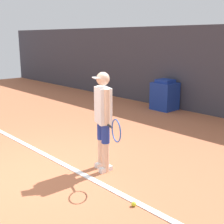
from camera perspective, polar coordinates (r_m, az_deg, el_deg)
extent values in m
plane|color=#B76642|center=(5.36, -14.43, -11.42)|extent=(24.00, 24.00, 0.00)
cube|color=#383842|center=(9.22, 19.32, 6.94)|extent=(24.00, 0.10, 2.56)
cube|color=white|center=(5.66, -8.44, -9.66)|extent=(21.60, 0.10, 0.01)
cylinder|color=beige|center=(5.49, -1.97, -7.46)|extent=(0.12, 0.12, 0.51)
cylinder|color=navy|center=(5.36, -2.01, -3.37)|extent=(0.14, 0.14, 0.31)
cube|color=white|center=(5.57, -1.95, -9.52)|extent=(0.10, 0.24, 0.08)
cylinder|color=beige|center=(5.30, -1.18, -8.26)|extent=(0.12, 0.12, 0.51)
cylinder|color=navy|center=(5.16, -1.20, -4.03)|extent=(0.14, 0.14, 0.31)
cube|color=white|center=(5.38, -1.17, -10.38)|extent=(0.10, 0.24, 0.08)
cube|color=white|center=(5.14, -1.65, 1.19)|extent=(0.39, 0.31, 0.61)
sphere|color=beige|center=(5.07, -1.68, 6.09)|extent=(0.22, 0.22, 0.22)
cube|color=white|center=(5.03, -2.76, 6.26)|extent=(0.21, 0.18, 0.02)
cylinder|color=beige|center=(5.32, -2.36, 1.80)|extent=(0.09, 0.09, 0.57)
cylinder|color=beige|center=(4.96, -0.89, 0.94)|extent=(0.09, 0.09, 0.57)
cylinder|color=black|center=(4.93, -0.43, -2.56)|extent=(0.21, 0.11, 0.03)
torus|color=#2851B2|center=(4.68, 0.77, -3.44)|extent=(0.34, 0.15, 0.36)
sphere|color=#D1E533|center=(4.39, 4.01, -16.42)|extent=(0.07, 0.07, 0.07)
cube|color=navy|center=(9.86, 9.61, 2.88)|extent=(0.70, 0.64, 0.85)
cube|color=navy|center=(9.78, 9.72, 5.62)|extent=(0.49, 0.45, 0.10)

